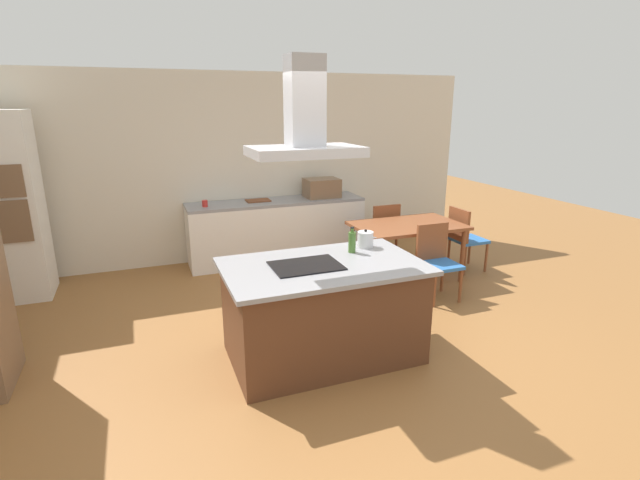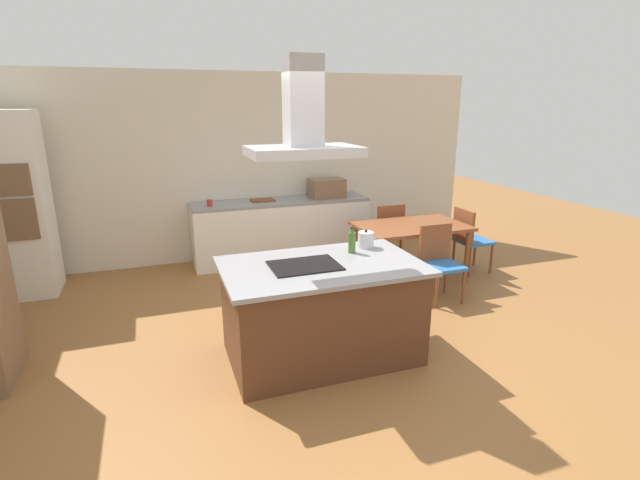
{
  "view_description": "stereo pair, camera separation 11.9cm",
  "coord_description": "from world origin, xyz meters",
  "px_view_note": "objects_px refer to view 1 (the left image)",
  "views": [
    {
      "loc": [
        -1.45,
        -3.66,
        2.27
      ],
      "look_at": [
        0.12,
        0.4,
        1.0
      ],
      "focal_mm": 26.48,
      "sensor_mm": 36.0,
      "label": 1
    },
    {
      "loc": [
        -1.34,
        -3.7,
        2.27
      ],
      "look_at": [
        0.12,
        0.4,
        1.0
      ],
      "focal_mm": 26.48,
      "sensor_mm": 36.0,
      "label": 2
    }
  ],
  "objects_px": {
    "cooktop": "(306,266)",
    "countertop_microwave": "(322,188)",
    "tea_kettle": "(365,239)",
    "dining_table": "(407,230)",
    "range_hood": "(305,125)",
    "chair_at_right_end": "(464,235)",
    "chair_facing_island": "(436,257)",
    "coffee_mug_red": "(205,204)",
    "olive_oil_bottle": "(352,242)",
    "cutting_board": "(258,200)",
    "wall_oven_stack": "(7,208)",
    "chair_facing_back_wall": "(383,230)"
  },
  "relations": [
    {
      "from": "wall_oven_stack",
      "to": "coffee_mug_red",
      "type": "bearing_deg",
      "value": 4.24
    },
    {
      "from": "tea_kettle",
      "to": "countertop_microwave",
      "type": "relative_size",
      "value": 0.42
    },
    {
      "from": "tea_kettle",
      "to": "olive_oil_bottle",
      "type": "xyz_separation_m",
      "value": [
        -0.2,
        -0.11,
        0.03
      ]
    },
    {
      "from": "tea_kettle",
      "to": "coffee_mug_red",
      "type": "relative_size",
      "value": 2.32
    },
    {
      "from": "chair_facing_island",
      "to": "range_hood",
      "type": "bearing_deg",
      "value": -157.15
    },
    {
      "from": "cooktop",
      "to": "cutting_board",
      "type": "bearing_deg",
      "value": 84.09
    },
    {
      "from": "dining_table",
      "to": "range_hood",
      "type": "relative_size",
      "value": 1.56
    },
    {
      "from": "wall_oven_stack",
      "to": "dining_table",
      "type": "bearing_deg",
      "value": -14.02
    },
    {
      "from": "wall_oven_stack",
      "to": "chair_facing_back_wall",
      "type": "relative_size",
      "value": 2.47
    },
    {
      "from": "tea_kettle",
      "to": "dining_table",
      "type": "distance_m",
      "value": 1.68
    },
    {
      "from": "coffee_mug_red",
      "to": "dining_table",
      "type": "bearing_deg",
      "value": -29.05
    },
    {
      "from": "cutting_board",
      "to": "chair_facing_back_wall",
      "type": "relative_size",
      "value": 0.38
    },
    {
      "from": "olive_oil_bottle",
      "to": "countertop_microwave",
      "type": "bearing_deg",
      "value": 74.56
    },
    {
      "from": "countertop_microwave",
      "to": "coffee_mug_red",
      "type": "bearing_deg",
      "value": -177.85
    },
    {
      "from": "chair_at_right_end",
      "to": "range_hood",
      "type": "distance_m",
      "value": 3.58
    },
    {
      "from": "cooktop",
      "to": "olive_oil_bottle",
      "type": "relative_size",
      "value": 2.42
    },
    {
      "from": "chair_facing_island",
      "to": "coffee_mug_red",
      "type": "bearing_deg",
      "value": 140.23
    },
    {
      "from": "tea_kettle",
      "to": "range_hood",
      "type": "relative_size",
      "value": 0.23
    },
    {
      "from": "wall_oven_stack",
      "to": "cooktop",
      "type": "bearing_deg",
      "value": -44.02
    },
    {
      "from": "dining_table",
      "to": "chair_facing_back_wall",
      "type": "distance_m",
      "value": 0.68
    },
    {
      "from": "olive_oil_bottle",
      "to": "tea_kettle",
      "type": "bearing_deg",
      "value": 29.15
    },
    {
      "from": "coffee_mug_red",
      "to": "chair_facing_island",
      "type": "bearing_deg",
      "value": -39.77
    },
    {
      "from": "wall_oven_stack",
      "to": "chair_facing_island",
      "type": "distance_m",
      "value": 5.05
    },
    {
      "from": "olive_oil_bottle",
      "to": "range_hood",
      "type": "xyz_separation_m",
      "value": [
        -0.54,
        -0.22,
        1.1
      ]
    },
    {
      "from": "cooktop",
      "to": "chair_at_right_end",
      "type": "bearing_deg",
      "value": 27.45
    },
    {
      "from": "cutting_board",
      "to": "range_hood",
      "type": "height_order",
      "value": "range_hood"
    },
    {
      "from": "cooktop",
      "to": "countertop_microwave",
      "type": "height_order",
      "value": "countertop_microwave"
    },
    {
      "from": "cutting_board",
      "to": "dining_table",
      "type": "height_order",
      "value": "cutting_board"
    },
    {
      "from": "cooktop",
      "to": "chair_facing_back_wall",
      "type": "xyz_separation_m",
      "value": [
        1.93,
        2.15,
        -0.4
      ]
    },
    {
      "from": "cooktop",
      "to": "wall_oven_stack",
      "type": "relative_size",
      "value": 0.27
    },
    {
      "from": "chair_facing_island",
      "to": "tea_kettle",
      "type": "bearing_deg",
      "value": -157.97
    },
    {
      "from": "dining_table",
      "to": "wall_oven_stack",
      "type": "bearing_deg",
      "value": 165.98
    },
    {
      "from": "cooktop",
      "to": "chair_at_right_end",
      "type": "xyz_separation_m",
      "value": [
        2.85,
        1.48,
        -0.4
      ]
    },
    {
      "from": "tea_kettle",
      "to": "olive_oil_bottle",
      "type": "relative_size",
      "value": 0.84
    },
    {
      "from": "wall_oven_stack",
      "to": "dining_table",
      "type": "xyz_separation_m",
      "value": [
        4.67,
        -1.17,
        -0.43
      ]
    },
    {
      "from": "chair_at_right_end",
      "to": "chair_facing_island",
      "type": "xyz_separation_m",
      "value": [
        -0.92,
        -0.67,
        0.0
      ]
    },
    {
      "from": "coffee_mug_red",
      "to": "cutting_board",
      "type": "xyz_separation_m",
      "value": [
        0.77,
        0.12,
        -0.04
      ]
    },
    {
      "from": "cooktop",
      "to": "chair_facing_back_wall",
      "type": "distance_m",
      "value": 2.92
    },
    {
      "from": "dining_table",
      "to": "countertop_microwave",
      "type": "bearing_deg",
      "value": 115.14
    },
    {
      "from": "cooktop",
      "to": "tea_kettle",
      "type": "height_order",
      "value": "tea_kettle"
    },
    {
      "from": "wall_oven_stack",
      "to": "countertop_microwave",
      "type": "bearing_deg",
      "value": 3.33
    },
    {
      "from": "tea_kettle",
      "to": "coffee_mug_red",
      "type": "xyz_separation_m",
      "value": [
        -1.21,
        2.48,
        -0.03
      ]
    },
    {
      "from": "olive_oil_bottle",
      "to": "chair_at_right_end",
      "type": "bearing_deg",
      "value": 28.62
    },
    {
      "from": "chair_facing_back_wall",
      "to": "chair_at_right_end",
      "type": "bearing_deg",
      "value": -36.01
    },
    {
      "from": "cutting_board",
      "to": "wall_oven_stack",
      "type": "relative_size",
      "value": 0.15
    },
    {
      "from": "cooktop",
      "to": "wall_oven_stack",
      "type": "height_order",
      "value": "wall_oven_stack"
    },
    {
      "from": "cooktop",
      "to": "dining_table",
      "type": "distance_m",
      "value": 2.45
    },
    {
      "from": "chair_facing_back_wall",
      "to": "range_hood",
      "type": "height_order",
      "value": "range_hood"
    },
    {
      "from": "cooktop",
      "to": "chair_at_right_end",
      "type": "relative_size",
      "value": 0.67
    },
    {
      "from": "cutting_board",
      "to": "range_hood",
      "type": "distance_m",
      "value": 3.18
    }
  ]
}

